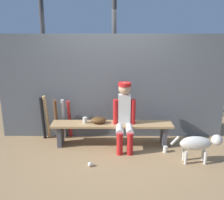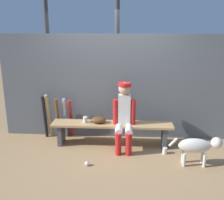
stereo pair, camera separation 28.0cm
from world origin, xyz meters
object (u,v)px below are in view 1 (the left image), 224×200
Objects in this scene: dugout_bench at (112,128)px; bat_aluminum_black at (43,118)px; bat_aluminum_red at (69,119)px; player_seated at (125,114)px; bat_wood_tan at (47,117)px; cup_on_bench at (85,120)px; scoreboard at (81,5)px; dog at (199,144)px; bat_aluminum_silver at (64,119)px; baseball at (90,164)px; bat_wood_dark at (56,120)px; baseball_glove at (98,120)px; cup_on_ground at (165,149)px.

bat_aluminum_black is (-1.36, 0.26, 0.10)m from dugout_bench.
bat_aluminum_red is (-0.84, 0.31, 0.06)m from dugout_bench.
player_seated is at bearing -24.82° from dugout_bench.
bat_wood_tan is 8.22× the size of cup_on_bench.
scoreboard reaches higher than dog.
bat_aluminum_silver is (-0.11, -0.02, 0.01)m from bat_aluminum_red.
bat_aluminum_black reaches higher than baseball.
scoreboard is at bearing 59.85° from bat_wood_dark.
bat_aluminum_red is 7.38× the size of cup_on_bench.
bat_aluminum_black reaches higher than cup_on_bench.
bat_aluminum_silver is 1.30m from baseball.
bat_aluminum_red is (-0.59, 0.31, -0.10)m from baseball_glove.
dugout_bench is 2.72× the size of bat_aluminum_silver.
bat_wood_tan reaches higher than cup_on_bench.
bat_aluminum_black is (-0.27, 0.02, 0.02)m from bat_wood_dark.
player_seated is 1.17m from bat_aluminum_red.
bat_wood_tan is at bearing 21.46° from bat_aluminum_black.
bat_wood_tan is at bearing 160.56° from cup_on_bench.
bat_wood_tan is (-1.29, 0.29, 0.11)m from dugout_bench.
player_seated is 1.44× the size of dog.
player_seated reaches higher than dugout_bench.
player_seated is 1.35m from dog.
scoreboard is (-0.29, 1.82, 2.54)m from baseball.
cup_on_ground is 0.13× the size of dog.
cup_on_ground is at bearing -18.45° from bat_aluminum_red.
player_seated is at bearing 50.19° from baseball.
cup_on_bench is (0.58, -0.23, 0.07)m from bat_wood_dark.
bat_aluminum_silver is 2.56m from dog.
scoreboard is 3.48m from dog.
bat_wood_tan is at bearing -177.78° from bat_aluminum_red.
player_seated is at bearing 165.57° from cup_on_ground.
dugout_bench is 0.40m from player_seated.
bat_aluminum_silver is at bearing 163.16° from cup_on_ground.
scoreboard reaches higher than player_seated.
cup_on_bench is at bearing 176.45° from baseball_glove.
bat_wood_dark reaches higher than cup_on_bench.
bat_aluminum_red is at bearing -106.02° from scoreboard.
bat_wood_tan is (-0.20, 0.04, 0.03)m from bat_wood_dark.
bat_aluminum_silver reaches higher than cup_on_ground.
scoreboard is (0.21, 0.72, 2.18)m from bat_aluminum_red.
player_seated reaches higher than bat_aluminum_red.
scoreboard is (0.45, 0.78, 2.16)m from bat_wood_dark.
cup_on_ground is at bearing -14.59° from bat_wood_tan.
player_seated reaches higher than dog.
player_seated is at bearing -9.32° from cup_on_bench.
cup_on_bench is (-0.51, 0.02, 0.15)m from dugout_bench.
bat_aluminum_black is (-0.07, -0.03, -0.01)m from bat_wood_tan.
baseball_glove is (-0.48, 0.10, -0.15)m from player_seated.
dog reaches higher than cup_on_ground.
dugout_bench is at bearing -10.96° from bat_aluminum_black.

